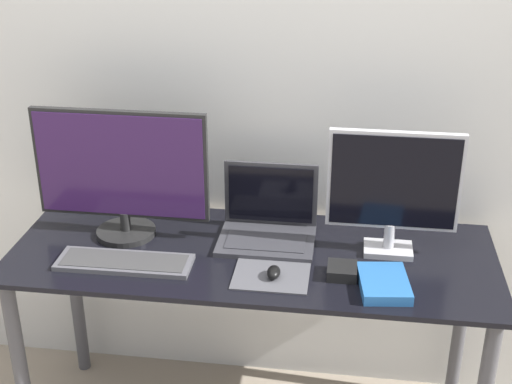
# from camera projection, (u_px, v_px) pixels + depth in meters

# --- Properties ---
(wall_back) EXTENTS (7.00, 0.05, 2.50)m
(wall_back) POSITION_uv_depth(u_px,v_px,m) (267.00, 81.00, 2.53)
(wall_back) COLOR silver
(wall_back) RESTS_ON ground_plane
(desk) EXTENTS (1.63, 0.62, 0.76)m
(desk) POSITION_uv_depth(u_px,v_px,m) (252.00, 283.00, 2.45)
(desk) COLOR black
(desk) RESTS_ON ground_plane
(monitor_left) EXTENTS (0.60, 0.21, 0.46)m
(monitor_left) POSITION_uv_depth(u_px,v_px,m) (121.00, 173.00, 2.41)
(monitor_left) COLOR black
(monitor_left) RESTS_ON desk
(monitor_right) EXTENTS (0.43, 0.11, 0.43)m
(monitor_right) POSITION_uv_depth(u_px,v_px,m) (393.00, 188.00, 2.30)
(monitor_right) COLOR #B2B2B7
(monitor_right) RESTS_ON desk
(laptop) EXTENTS (0.33, 0.25, 0.25)m
(laptop) POSITION_uv_depth(u_px,v_px,m) (268.00, 222.00, 2.47)
(laptop) COLOR #333338
(laptop) RESTS_ON desk
(keyboard) EXTENTS (0.44, 0.15, 0.02)m
(keyboard) POSITION_uv_depth(u_px,v_px,m) (125.00, 262.00, 2.32)
(keyboard) COLOR #4C4C51
(keyboard) RESTS_ON desk
(mousepad) EXTENTS (0.24, 0.20, 0.00)m
(mousepad) POSITION_uv_depth(u_px,v_px,m) (271.00, 275.00, 2.26)
(mousepad) COLOR #47474C
(mousepad) RESTS_ON desk
(mouse) EXTENTS (0.04, 0.07, 0.03)m
(mouse) POSITION_uv_depth(u_px,v_px,m) (274.00, 272.00, 2.23)
(mouse) COLOR black
(mouse) RESTS_ON mousepad
(book) EXTENTS (0.17, 0.22, 0.03)m
(book) POSITION_uv_depth(u_px,v_px,m) (384.00, 283.00, 2.19)
(book) COLOR #235B9E
(book) RESTS_ON desk
(power_brick) EXTENTS (0.09, 0.10, 0.04)m
(power_brick) POSITION_uv_depth(u_px,v_px,m) (342.00, 271.00, 2.25)
(power_brick) COLOR black
(power_brick) RESTS_ON desk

